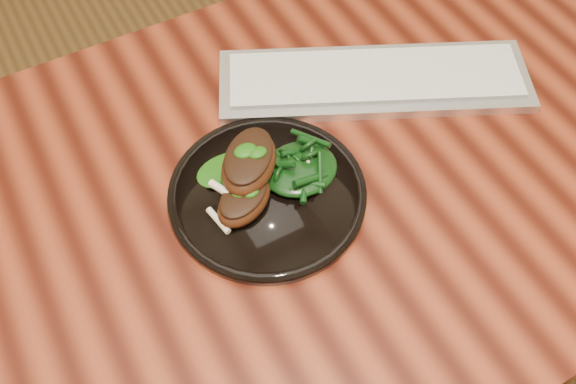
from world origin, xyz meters
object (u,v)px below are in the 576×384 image
object	(u,v)px
desk	(280,219)
keyboard	(374,80)
plate	(267,194)
greens_heap	(300,166)
lamb_chop_front	(244,199)

from	to	relation	value
desk	keyboard	world-z (taller)	keyboard
plate	greens_heap	bearing A→B (deg)	5.19
plate	lamb_chop_front	size ratio (longest dim) A/B	2.50
desk	greens_heap	xyz separation A→B (m)	(0.03, -0.00, 0.12)
plate	keyboard	xyz separation A→B (m)	(0.25, 0.11, 0.00)
lamb_chop_front	greens_heap	size ratio (longest dim) A/B	1.01
desk	keyboard	bearing A→B (deg)	24.68
plate	greens_heap	world-z (taller)	greens_heap
lamb_chop_front	keyboard	bearing A→B (deg)	22.81
greens_heap	keyboard	distance (m)	0.22
keyboard	desk	bearing A→B (deg)	-155.32
plate	lamb_chop_front	distance (m)	0.05
desk	lamb_chop_front	distance (m)	0.13
plate	keyboard	bearing A→B (deg)	24.13
desk	greens_heap	world-z (taller)	greens_heap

